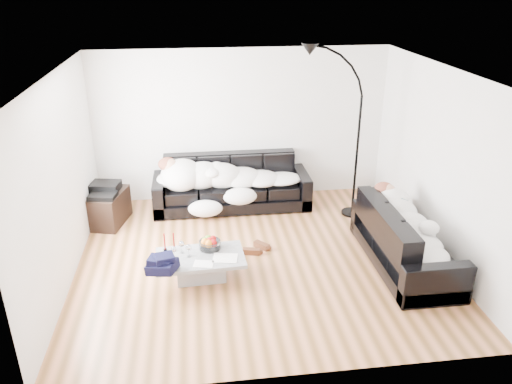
{
  "coord_description": "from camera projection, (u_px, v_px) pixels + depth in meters",
  "views": [
    {
      "loc": [
        -0.82,
        -6.01,
        3.7
      ],
      "look_at": [
        0.0,
        0.3,
        0.9
      ],
      "focal_mm": 35.0,
      "sensor_mm": 36.0,
      "label": 1
    }
  ],
  "objects": [
    {
      "name": "coffee_table",
      "position": [
        201.0,
        267.0,
        6.53
      ],
      "size": [
        1.17,
        0.72,
        0.33
      ],
      "primitive_type": "cube",
      "rotation": [
        0.0,
        0.0,
        0.05
      ],
      "color": "#939699",
      "rests_on": "ground"
    },
    {
      "name": "stereo",
      "position": [
        104.0,
        189.0,
        7.82
      ],
      "size": [
        0.49,
        0.41,
        0.13
      ],
      "primitive_type": "cube",
      "rotation": [
        0.0,
        0.0,
        -0.18
      ],
      "color": "black",
      "rests_on": "av_cabinet"
    },
    {
      "name": "sleeper_right",
      "position": [
        408.0,
        223.0,
        6.67
      ],
      "size": [
        0.74,
        1.76,
        0.43
      ],
      "primitive_type": null,
      "rotation": [
        0.0,
        0.0,
        1.57
      ],
      "color": "silver",
      "rests_on": "sofa_right"
    },
    {
      "name": "newspaper_b",
      "position": [
        203.0,
        264.0,
        6.29
      ],
      "size": [
        0.28,
        0.22,
        0.01
      ],
      "primitive_type": "cube",
      "rotation": [
        0.0,
        0.0,
        -0.2
      ],
      "color": "silver",
      "rests_on": "coffee_table"
    },
    {
      "name": "sleeper_back",
      "position": [
        232.0,
        172.0,
        8.33
      ],
      "size": [
        2.22,
        0.77,
        0.44
      ],
      "primitive_type": null,
      "color": "silver",
      "rests_on": "sofa_back"
    },
    {
      "name": "fruit_bowl",
      "position": [
        210.0,
        242.0,
        6.62
      ],
      "size": [
        0.36,
        0.36,
        0.18
      ],
      "primitive_type": "cylinder",
      "rotation": [
        0.0,
        0.0,
        -0.32
      ],
      "color": "white",
      "rests_on": "coffee_table"
    },
    {
      "name": "sofa_back",
      "position": [
        232.0,
        183.0,
        8.46
      ],
      "size": [
        2.62,
        0.91,
        0.86
      ],
      "primitive_type": "cube",
      "color": "black",
      "rests_on": "ground"
    },
    {
      "name": "navy_jacket",
      "position": [
        163.0,
        257.0,
        6.12
      ],
      "size": [
        0.41,
        0.35,
        0.19
      ],
      "primitive_type": null,
      "rotation": [
        0.0,
        0.0,
        -0.1
      ],
      "color": "black",
      "rests_on": "coffee_table"
    },
    {
      "name": "teal_cushion",
      "position": [
        387.0,
        198.0,
        7.21
      ],
      "size": [
        0.42,
        0.38,
        0.2
      ],
      "primitive_type": "ellipsoid",
      "rotation": [
        0.0,
        0.0,
        0.24
      ],
      "color": "#0B5052",
      "rests_on": "sofa_right"
    },
    {
      "name": "sofa_right",
      "position": [
        406.0,
        237.0,
        6.76
      ],
      "size": [
        0.88,
        2.05,
        0.83
      ],
      "primitive_type": "cube",
      "rotation": [
        0.0,
        0.0,
        1.57
      ],
      "color": "black",
      "rests_on": "ground"
    },
    {
      "name": "floor_lamp",
      "position": [
        358.0,
        144.0,
        7.88
      ],
      "size": [
        0.95,
        0.62,
        2.44
      ],
      "primitive_type": null,
      "rotation": [
        0.0,
        0.0,
        -0.32
      ],
      "color": "black",
      "rests_on": "ground"
    },
    {
      "name": "ceiling",
      "position": [
        259.0,
        73.0,
        5.99
      ],
      "size": [
        5.0,
        5.0,
        0.0
      ],
      "primitive_type": "plane",
      "color": "white",
      "rests_on": "ground"
    },
    {
      "name": "newspaper_a",
      "position": [
        225.0,
        258.0,
        6.41
      ],
      "size": [
        0.35,
        0.29,
        0.01
      ],
      "primitive_type": "cube",
      "rotation": [
        0.0,
        0.0,
        -0.18
      ],
      "color": "silver",
      "rests_on": "coffee_table"
    },
    {
      "name": "wine_glass_b",
      "position": [
        174.0,
        252.0,
        6.4
      ],
      "size": [
        0.08,
        0.08,
        0.16
      ],
      "primitive_type": "cylinder",
      "rotation": [
        0.0,
        0.0,
        0.19
      ],
      "color": "white",
      "rests_on": "coffee_table"
    },
    {
      "name": "candle_right",
      "position": [
        174.0,
        241.0,
        6.57
      ],
      "size": [
        0.05,
        0.05,
        0.25
      ],
      "primitive_type": "cylinder",
      "rotation": [
        0.0,
        0.0,
        -0.07
      ],
      "color": "maroon",
      "rests_on": "coffee_table"
    },
    {
      "name": "wine_glass_c",
      "position": [
        189.0,
        251.0,
        6.42
      ],
      "size": [
        0.09,
        0.09,
        0.18
      ],
      "primitive_type": "cylinder",
      "rotation": [
        0.0,
        0.0,
        0.19
      ],
      "color": "white",
      "rests_on": "coffee_table"
    },
    {
      "name": "ground",
      "position": [
        259.0,
        259.0,
        7.04
      ],
      "size": [
        5.0,
        5.0,
        0.0
      ],
      "primitive_type": "plane",
      "color": "brown",
      "rests_on": "ground"
    },
    {
      "name": "wall_left",
      "position": [
        61.0,
        183.0,
        6.22
      ],
      "size": [
        0.02,
        4.5,
        2.6
      ],
      "primitive_type": "cube",
      "color": "silver",
      "rests_on": "ground"
    },
    {
      "name": "wall_right",
      "position": [
        440.0,
        165.0,
        6.81
      ],
      "size": [
        0.02,
        4.5,
        2.6
      ],
      "primitive_type": "cube",
      "color": "silver",
      "rests_on": "ground"
    },
    {
      "name": "wine_glass_a",
      "position": [
        182.0,
        247.0,
        6.51
      ],
      "size": [
        0.08,
        0.08,
        0.17
      ],
      "primitive_type": "cylinder",
      "rotation": [
        0.0,
        0.0,
        -0.11
      ],
      "color": "white",
      "rests_on": "coffee_table"
    },
    {
      "name": "av_cabinet",
      "position": [
        107.0,
        208.0,
        7.96
      ],
      "size": [
        0.7,
        0.87,
        0.53
      ],
      "primitive_type": "cube",
      "rotation": [
        0.0,
        0.0,
        -0.26
      ],
      "color": "black",
      "rests_on": "ground"
    },
    {
      "name": "shoes",
      "position": [
        256.0,
        248.0,
        7.21
      ],
      "size": [
        0.5,
        0.45,
        0.09
      ],
      "primitive_type": null,
      "rotation": [
        0.0,
        0.0,
        -0.43
      ],
      "color": "#472311",
      "rests_on": "ground"
    },
    {
      "name": "candle_left",
      "position": [
        165.0,
        242.0,
        6.55
      ],
      "size": [
        0.05,
        0.05,
        0.25
      ],
      "primitive_type": "cylinder",
      "rotation": [
        0.0,
        0.0,
        -0.09
      ],
      "color": "maroon",
      "rests_on": "coffee_table"
    },
    {
      "name": "wall_back",
      "position": [
        241.0,
        125.0,
        8.56
      ],
      "size": [
        5.0,
        0.02,
        2.6
      ],
      "primitive_type": "cube",
      "color": "silver",
      "rests_on": "ground"
    }
  ]
}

